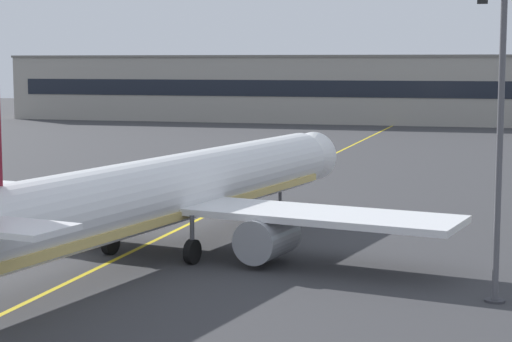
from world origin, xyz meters
The scene contains 6 objects.
ground_plane centered at (0.00, 0.00, 0.00)m, with size 400.00×400.00×0.00m, color #353538.
taxiway_centreline centered at (0.00, 30.00, 0.00)m, with size 0.30×180.00×0.01m, color yellow.
airliner_foreground centered at (1.66, 8.66, 3.37)m, with size 32.32×41.25×11.65m.
apron_lamp_post centered at (19.24, 2.72, 7.05)m, with size 2.24×0.90×13.48m.
safety_cone_by_nose_gear centered at (3.50, 25.48, 0.26)m, with size 0.44×0.44×0.55m.
terminal_building centered at (7.16, 119.05, 5.87)m, with size 151.81×12.40×11.73m.
Camera 1 is at (19.36, -37.68, 10.51)m, focal length 63.61 mm.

